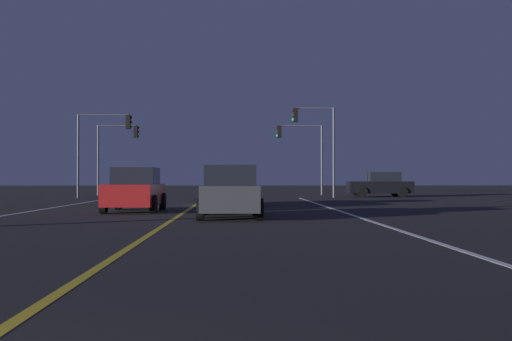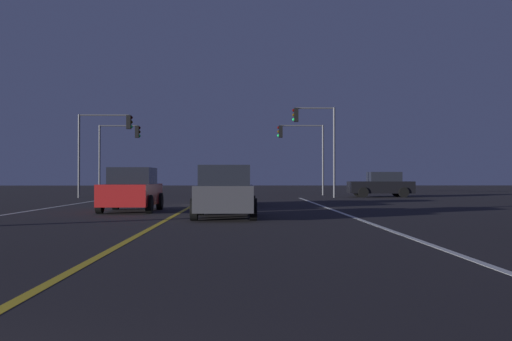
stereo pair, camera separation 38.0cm
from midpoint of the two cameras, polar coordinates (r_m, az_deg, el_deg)
The scene contains 10 objects.
lane_edge_right at distance 17.44m, azimuth 11.48°, elevation -4.96°, with size 0.16×42.45×0.01m, color silver.
lane_center_divider at distance 17.16m, azimuth -8.58°, elevation -5.03°, with size 0.16×42.45×0.01m, color gold.
car_ahead_far at distance 28.11m, azimuth -2.12°, elevation -1.69°, with size 2.02×4.30×1.70m.
car_lead_same_lane at distance 19.33m, azimuth -2.43°, elevation -2.13°, with size 2.02×4.30×1.70m.
car_crossing_side at distance 41.17m, azimuth 12.22°, elevation -1.36°, with size 4.30×2.02×1.70m.
car_oncoming at distance 23.45m, azimuth -11.40°, elevation -1.87°, with size 2.02×4.30×1.70m.
traffic_light_near_right at distance 39.12m, azimuth 5.98°, elevation 3.77°, with size 2.83×0.36×5.93m.
traffic_light_near_left at distance 39.79m, azimuth -14.06°, elevation 3.29°, with size 3.56×0.36×5.44m.
traffic_light_far_right at distance 44.50m, azimuth 4.56°, elevation 2.69°, with size 3.51×0.36×5.27m.
traffic_light_far_left at distance 45.19m, azimuth -12.76°, elevation 2.60°, with size 3.11×0.36×5.23m.
Camera 2 is at (2.39, -1.75, 1.30)m, focal length 41.58 mm.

